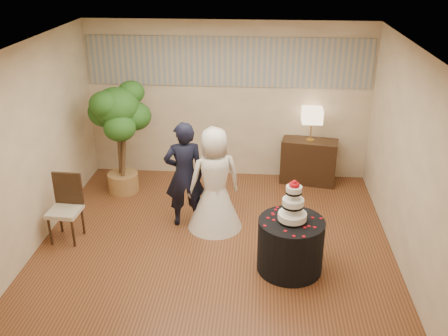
# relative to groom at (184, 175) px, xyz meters

# --- Properties ---
(floor) EXTENTS (5.00, 5.00, 0.00)m
(floor) POSITION_rel_groom_xyz_m (0.51, -0.63, -0.82)
(floor) COLOR brown
(floor) RESTS_ON ground
(ceiling) EXTENTS (5.00, 5.00, 0.00)m
(ceiling) POSITION_rel_groom_xyz_m (0.51, -0.63, 1.98)
(ceiling) COLOR white
(ceiling) RESTS_ON wall_back
(wall_back) EXTENTS (5.00, 0.06, 2.80)m
(wall_back) POSITION_rel_groom_xyz_m (0.51, 1.87, 0.58)
(wall_back) COLOR beige
(wall_back) RESTS_ON ground
(wall_front) EXTENTS (5.00, 0.06, 2.80)m
(wall_front) POSITION_rel_groom_xyz_m (0.51, -3.13, 0.58)
(wall_front) COLOR beige
(wall_front) RESTS_ON ground
(wall_left) EXTENTS (0.06, 5.00, 2.80)m
(wall_left) POSITION_rel_groom_xyz_m (-1.99, -0.63, 0.58)
(wall_left) COLOR beige
(wall_left) RESTS_ON ground
(wall_right) EXTENTS (0.06, 5.00, 2.80)m
(wall_right) POSITION_rel_groom_xyz_m (3.01, -0.63, 0.58)
(wall_right) COLOR beige
(wall_right) RESTS_ON ground
(mural_border) EXTENTS (4.90, 0.02, 0.85)m
(mural_border) POSITION_rel_groom_xyz_m (0.51, 1.85, 1.28)
(mural_border) COLOR gray
(mural_border) RESTS_ON wall_back
(groom) EXTENTS (0.68, 0.53, 1.64)m
(groom) POSITION_rel_groom_xyz_m (0.00, 0.00, 0.00)
(groom) COLOR black
(groom) RESTS_ON floor
(bride) EXTENTS (1.07, 1.07, 1.58)m
(bride) POSITION_rel_groom_xyz_m (0.45, -0.06, -0.03)
(bride) COLOR white
(bride) RESTS_ON floor
(cake_table) EXTENTS (1.11, 1.11, 0.73)m
(cake_table) POSITION_rel_groom_xyz_m (1.54, -1.08, -0.46)
(cake_table) COLOR black
(cake_table) RESTS_ON floor
(wedding_cake) EXTENTS (0.37, 0.37, 0.58)m
(wedding_cake) POSITION_rel_groom_xyz_m (1.54, -1.08, 0.19)
(wedding_cake) COLOR white
(wedding_cake) RESTS_ON cake_table
(console) EXTENTS (1.02, 0.58, 0.80)m
(console) POSITION_rel_groom_xyz_m (1.97, 1.62, -0.42)
(console) COLOR black
(console) RESTS_ON floor
(table_lamp) EXTENTS (0.35, 0.35, 0.58)m
(table_lamp) POSITION_rel_groom_xyz_m (1.97, 1.62, 0.27)
(table_lamp) COLOR #CEB187
(table_lamp) RESTS_ON console
(ficus_tree) EXTENTS (1.31, 1.31, 1.95)m
(ficus_tree) POSITION_rel_groom_xyz_m (-1.24, 0.99, 0.15)
(ficus_tree) COLOR #265A1C
(ficus_tree) RESTS_ON floor
(side_chair) EXTENTS (0.47, 0.49, 0.98)m
(side_chair) POSITION_rel_groom_xyz_m (-1.65, -0.60, -0.33)
(side_chair) COLOR black
(side_chair) RESTS_ON floor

